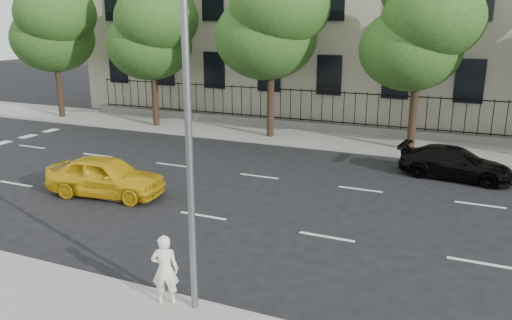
{
  "coord_description": "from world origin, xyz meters",
  "views": [
    {
      "loc": [
        7.32,
        -10.24,
        5.91
      ],
      "look_at": [
        1.6,
        3.0,
        1.87
      ],
      "focal_mm": 35.0,
      "sensor_mm": 36.0,
      "label": 1
    }
  ],
  "objects": [
    {
      "name": "tree_d",
      "position": [
        5.04,
        13.36,
        5.84
      ],
      "size": [
        5.34,
        4.94,
        8.84
      ],
      "color": "#382619",
      "rests_on": "far_sidewalk"
    },
    {
      "name": "far_sidewalk",
      "position": [
        0.0,
        14.0,
        0.07
      ],
      "size": [
        60.0,
        4.0,
        0.15
      ],
      "primitive_type": "cube",
      "color": "gray",
      "rests_on": "ground"
    },
    {
      "name": "lane_markings",
      "position": [
        0.0,
        4.75,
        0.01
      ],
      "size": [
        49.6,
        4.62,
        0.01
      ],
      "primitive_type": null,
      "color": "silver",
      "rests_on": "ground"
    },
    {
      "name": "yellow_taxi",
      "position": [
        -4.03,
        2.85,
        0.7
      ],
      "size": [
        4.31,
        2.16,
        1.41
      ],
      "primitive_type": "imported",
      "rotation": [
        0.0,
        0.0,
        1.69
      ],
      "color": "gold",
      "rests_on": "ground"
    },
    {
      "name": "ground",
      "position": [
        0.0,
        0.0,
        0.0
      ],
      "size": [
        120.0,
        120.0,
        0.0
      ],
      "primitive_type": "plane",
      "color": "black",
      "rests_on": "ground"
    },
    {
      "name": "woman_near",
      "position": [
        1.87,
        -2.4,
        0.92
      ],
      "size": [
        0.66,
        0.57,
        1.54
      ],
      "primitive_type": "imported",
      "rotation": [
        0.0,
        0.0,
        3.56
      ],
      "color": "white",
      "rests_on": "near_sidewalk"
    },
    {
      "name": "iron_fence",
      "position": [
        0.0,
        15.7,
        0.65
      ],
      "size": [
        30.0,
        0.5,
        2.2
      ],
      "color": "slate",
      "rests_on": "far_sidewalk"
    },
    {
      "name": "tree_a",
      "position": [
        -15.96,
        13.36,
        6.13
      ],
      "size": [
        5.71,
        5.31,
        9.39
      ],
      "color": "#382619",
      "rests_on": "far_sidewalk"
    },
    {
      "name": "tree_b",
      "position": [
        -8.96,
        13.36,
        5.84
      ],
      "size": [
        5.53,
        5.12,
        8.97
      ],
      "color": "#382619",
      "rests_on": "far_sidewalk"
    },
    {
      "name": "tree_c",
      "position": [
        -1.96,
        13.36,
        6.41
      ],
      "size": [
        5.89,
        5.5,
        9.8
      ],
      "color": "#382619",
      "rests_on": "far_sidewalk"
    },
    {
      "name": "black_sedan",
      "position": [
        7.04,
        9.81,
        0.61
      ],
      "size": [
        4.37,
        2.21,
        1.22
      ],
      "primitive_type": "imported",
      "rotation": [
        0.0,
        0.0,
        1.45
      ],
      "color": "black",
      "rests_on": "ground"
    },
    {
      "name": "street_light",
      "position": [
        2.5,
        -1.77,
        5.15
      ],
      "size": [
        0.25,
        3.32,
        8.05
      ],
      "color": "slate",
      "rests_on": "near_sidewalk"
    }
  ]
}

